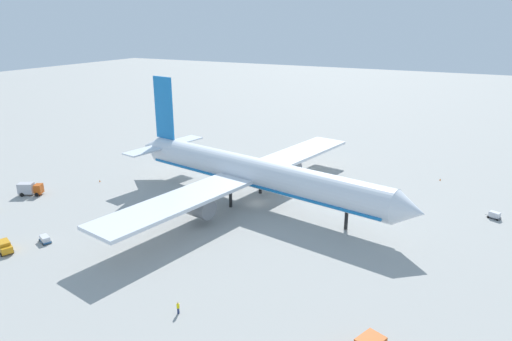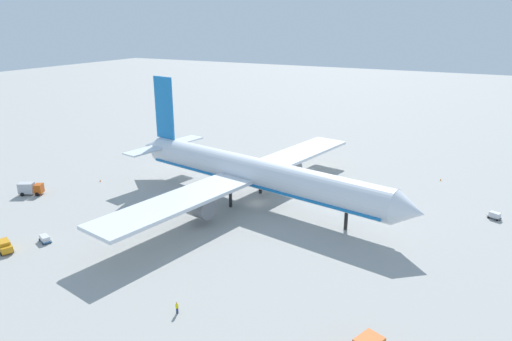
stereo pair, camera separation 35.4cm
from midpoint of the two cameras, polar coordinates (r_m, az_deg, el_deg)
The scene contains 9 objects.
ground_plane at distance 101.23m, azimuth 0.02°, elevation -4.04°, with size 600.00×600.00×0.00m, color #9E9E99.
airliner at distance 99.59m, azimuth -0.64°, elevation -0.27°, with size 73.29×76.60×25.38m.
service_truck_0 at distance 117.32m, azimuth -26.32°, elevation -2.02°, with size 5.58×4.30×2.86m.
service_van at distance 91.63m, azimuth -28.84°, elevation -8.24°, with size 4.40×3.24×1.97m.
baggage_cart_0 at distance 92.26m, azimuth -24.82°, elevation -7.69°, with size 3.41×2.35×1.20m.
baggage_cart_2 at distance 104.99m, azimuth 27.39°, elevation -4.92°, with size 2.99×2.28×1.39m.
ground_worker_0 at distance 66.34m, azimuth -9.80°, elevation -16.42°, with size 0.54×0.54×1.79m.
traffic_cone_0 at distance 120.53m, azimuth -18.88°, elevation -1.22°, with size 0.36×0.36×0.55m, color orange.
traffic_cone_1 at distance 123.93m, azimuth 21.80°, elevation -1.03°, with size 0.36×0.36×0.55m, color orange.
Camera 1 is at (42.79, -83.36, 38.30)m, focal length 32.25 mm.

